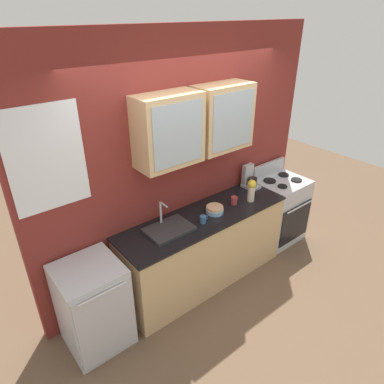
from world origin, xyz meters
TOP-DOWN VIEW (x-y plane):
  - ground_plane at (0.00, 0.00)m, footprint 10.00×10.00m
  - back_wall_unit at (-0.01, 0.31)m, footprint 3.55×0.42m
  - counter at (0.00, 0.00)m, footprint 2.05×0.61m
  - stove_range at (1.36, 0.00)m, footprint 0.65×0.60m
  - sink_faucet at (-0.47, 0.02)m, footprint 0.47×0.34m
  - bowl_stack at (0.13, -0.02)m, footprint 0.20×0.20m
  - vase at (0.64, -0.09)m, footprint 0.10×0.10m
  - cup_near_sink at (-0.10, -0.09)m, footprint 0.10×0.07m
  - cup_near_bowls at (0.43, -0.02)m, footprint 0.11×0.07m
  - dishwasher at (-1.37, -0.00)m, footprint 0.56×0.59m
  - coffee_maker at (0.89, 0.17)m, footprint 0.17×0.20m

SIDE VIEW (x-z plane):
  - ground_plane at x=0.00m, z-range 0.00..0.00m
  - dishwasher at x=-1.37m, z-range 0.00..0.89m
  - counter at x=0.00m, z-range 0.00..0.89m
  - stove_range at x=1.36m, z-range -0.08..0.99m
  - sink_faucet at x=-0.47m, z-range 0.77..1.05m
  - bowl_stack at x=0.13m, z-range 0.89..0.97m
  - cup_near_sink at x=-0.10m, z-range 0.89..0.98m
  - cup_near_bowls at x=0.43m, z-range 0.89..0.99m
  - coffee_maker at x=0.89m, z-range 0.86..1.15m
  - vase at x=0.64m, z-range 0.91..1.18m
  - back_wall_unit at x=-0.01m, z-range 0.11..2.90m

